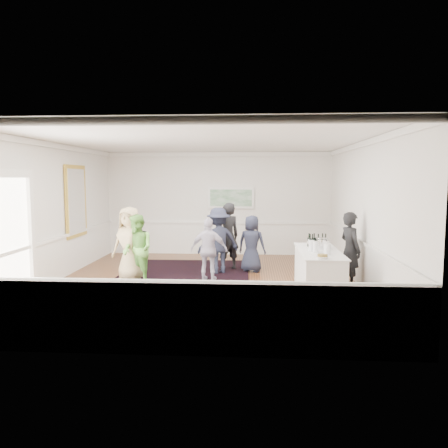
# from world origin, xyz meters

# --- Properties ---
(floor) EXTENTS (8.00, 8.00, 0.00)m
(floor) POSITION_xyz_m (0.00, 0.00, 0.00)
(floor) COLOR brown
(floor) RESTS_ON ground
(ceiling) EXTENTS (7.00, 8.00, 0.02)m
(ceiling) POSITION_xyz_m (0.00, 0.00, 3.20)
(ceiling) COLOR white
(ceiling) RESTS_ON wall_back
(wall_left) EXTENTS (0.02, 8.00, 3.20)m
(wall_left) POSITION_xyz_m (-3.50, 0.00, 1.60)
(wall_left) COLOR white
(wall_left) RESTS_ON floor
(wall_right) EXTENTS (0.02, 8.00, 3.20)m
(wall_right) POSITION_xyz_m (3.50, 0.00, 1.60)
(wall_right) COLOR white
(wall_right) RESTS_ON floor
(wall_back) EXTENTS (7.00, 0.02, 3.20)m
(wall_back) POSITION_xyz_m (0.00, 4.00, 1.60)
(wall_back) COLOR white
(wall_back) RESTS_ON floor
(wall_front) EXTENTS (7.00, 0.02, 3.20)m
(wall_front) POSITION_xyz_m (0.00, -4.00, 1.60)
(wall_front) COLOR white
(wall_front) RESTS_ON floor
(wainscoting) EXTENTS (7.00, 8.00, 1.00)m
(wainscoting) POSITION_xyz_m (0.00, 0.00, 0.50)
(wainscoting) COLOR white
(wainscoting) RESTS_ON floor
(mirror) EXTENTS (0.05, 1.25, 1.85)m
(mirror) POSITION_xyz_m (-3.45, 1.30, 1.80)
(mirror) COLOR gold
(mirror) RESTS_ON wall_left
(doorway) EXTENTS (0.10, 1.78, 2.56)m
(doorway) POSITION_xyz_m (-3.45, -1.90, 1.42)
(doorway) COLOR white
(doorway) RESTS_ON wall_left
(landscape_painting) EXTENTS (1.44, 0.06, 0.66)m
(landscape_painting) POSITION_xyz_m (0.40, 3.95, 1.78)
(landscape_painting) COLOR white
(landscape_painting) RESTS_ON wall_back
(area_rug) EXTENTS (3.26, 4.24, 0.02)m
(area_rug) POSITION_xyz_m (-0.61, 0.72, 0.01)
(area_rug) COLOR black
(area_rug) RESTS_ON floor
(serving_table) EXTENTS (0.84, 2.21, 0.89)m
(serving_table) POSITION_xyz_m (2.46, -0.56, 0.45)
(serving_table) COLOR white
(serving_table) RESTS_ON floor
(bartender) EXTENTS (0.60, 0.71, 1.67)m
(bartender) POSITION_xyz_m (3.20, -0.10, 0.83)
(bartender) COLOR black
(bartender) RESTS_ON floor
(guest_tan) EXTENTS (0.97, 0.77, 1.74)m
(guest_tan) POSITION_xyz_m (-1.77, 0.25, 0.87)
(guest_tan) COLOR tan
(guest_tan) RESTS_ON floor
(guest_green) EXTENTS (0.97, 0.97, 1.58)m
(guest_green) POSITION_xyz_m (-1.52, -0.03, 0.79)
(guest_green) COLOR #64AB44
(guest_green) RESTS_ON floor
(guest_lilac) EXTENTS (0.91, 0.47, 1.48)m
(guest_lilac) POSITION_xyz_m (0.08, 0.28, 0.74)
(guest_lilac) COLOR #B9B2C7
(guest_lilac) RESTS_ON floor
(guest_dark_a) EXTENTS (1.24, 1.04, 1.66)m
(guest_dark_a) POSITION_xyz_m (0.22, 1.19, 0.83)
(guest_dark_a) COLOR #202436
(guest_dark_a) RESTS_ON floor
(guest_dark_b) EXTENTS (0.77, 0.68, 1.76)m
(guest_dark_b) POSITION_xyz_m (0.43, 1.63, 0.88)
(guest_dark_b) COLOR black
(guest_dark_b) RESTS_ON floor
(guest_navy) EXTENTS (0.82, 0.65, 1.45)m
(guest_navy) POSITION_xyz_m (1.06, 1.42, 0.73)
(guest_navy) COLOR #202436
(guest_navy) RESTS_ON floor
(wine_bottles) EXTENTS (0.43, 0.23, 0.31)m
(wine_bottles) POSITION_xyz_m (2.46, -0.08, 1.05)
(wine_bottles) COLOR black
(wine_bottles) RESTS_ON serving_table
(juice_pitchers) EXTENTS (0.39, 0.55, 0.24)m
(juice_pitchers) POSITION_xyz_m (2.44, -0.83, 1.01)
(juice_pitchers) COLOR #6EB942
(juice_pitchers) RESTS_ON serving_table
(ice_bucket) EXTENTS (0.26, 0.26, 0.25)m
(ice_bucket) POSITION_xyz_m (2.54, -0.36, 1.01)
(ice_bucket) COLOR silver
(ice_bucket) RESTS_ON serving_table
(nut_bowl) EXTENTS (0.24, 0.24, 0.08)m
(nut_bowl) POSITION_xyz_m (2.39, -1.47, 0.93)
(nut_bowl) COLOR white
(nut_bowl) RESTS_ON serving_table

